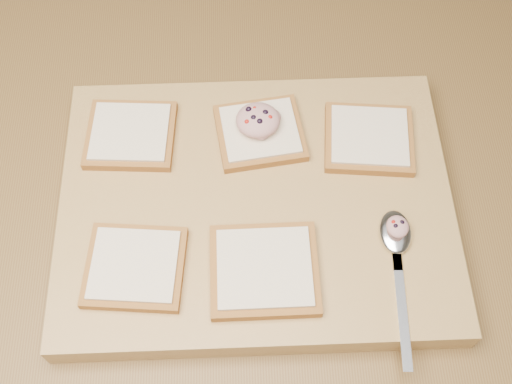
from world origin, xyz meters
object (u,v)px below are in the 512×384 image
at_px(cutting_board, 256,206).
at_px(spoon, 396,243).
at_px(tuna_salad_dollop, 258,120).
at_px(bread_far_center, 260,132).

xyz_separation_m(cutting_board, spoon, (0.17, -0.07, 0.03)).
bearing_deg(spoon, cutting_board, 157.30).
bearing_deg(tuna_salad_dollop, spoon, -46.71).
relative_size(bread_far_center, spoon, 0.63).
relative_size(cutting_board, tuna_salad_dollop, 8.60).
bearing_deg(spoon, tuna_salad_dollop, 133.29).
height_order(cutting_board, bread_far_center, bread_far_center).
bearing_deg(tuna_salad_dollop, bread_far_center, -60.80).
height_order(cutting_board, spoon, spoon).
relative_size(cutting_board, bread_far_center, 3.98).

